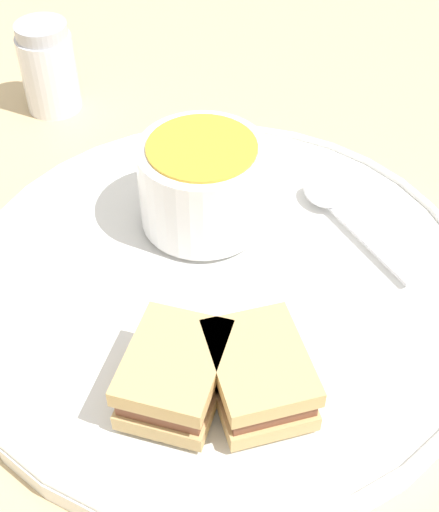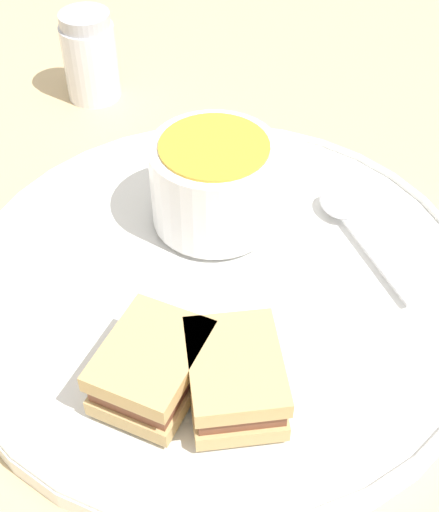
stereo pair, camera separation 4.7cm
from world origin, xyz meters
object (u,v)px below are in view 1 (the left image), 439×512
spoon (329,202)px  sandwich_half_near (174,374)px  soup_bowl (203,183)px  salt_shaker (48,68)px  sandwich_half_far (259,374)px

spoon → sandwich_half_near: size_ratio=1.41×
soup_bowl → sandwich_half_near: soup_bowl is taller
spoon → salt_shaker: 0.29m
soup_bowl → salt_shaker: soup_bowl is taller
sandwich_half_far → soup_bowl: bearing=-135.1°
spoon → sandwich_half_far: bearing=130.8°
spoon → sandwich_half_near: (0.20, -0.00, 0.01)m
sandwich_half_near → sandwich_half_far: same height
spoon → sandwich_half_far: sandwich_half_far is taller
sandwich_half_far → sandwich_half_near: bearing=-58.1°
spoon → sandwich_half_far: size_ratio=1.32×
soup_bowl → spoon: (-0.06, 0.07, -0.03)m
salt_shaker → spoon: bearing=87.4°
soup_bowl → spoon: soup_bowl is taller
sandwich_half_near → salt_shaker: salt_shaker is taller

